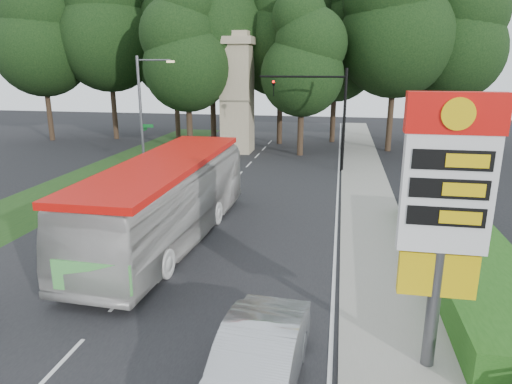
% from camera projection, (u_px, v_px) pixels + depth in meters
% --- Properties ---
extents(ground, '(120.00, 120.00, 0.00)m').
position_uv_depth(ground, '(51.00, 375.00, 11.28)').
color(ground, black).
rests_on(ground, ground).
extents(road_surface, '(14.00, 80.00, 0.02)m').
position_uv_depth(road_surface, '(198.00, 219.00, 22.64)').
color(road_surface, black).
rests_on(road_surface, ground).
extents(sidewalk_right, '(3.00, 80.00, 0.12)m').
position_uv_depth(sidewalk_right, '(373.00, 229.00, 21.13)').
color(sidewalk_right, gray).
rests_on(sidewalk_right, ground).
extents(grass_verge_left, '(5.00, 50.00, 0.02)m').
position_uv_depth(grass_verge_left, '(87.00, 181.00, 29.98)').
color(grass_verge_left, '#193814').
rests_on(grass_verge_left, ground).
extents(hedge, '(3.00, 14.00, 1.20)m').
position_uv_depth(hedge, '(465.00, 257.00, 16.68)').
color(hedge, '#1E4F15').
rests_on(hedge, ground).
extents(gas_station_pylon, '(2.10, 0.45, 6.85)m').
position_uv_depth(gas_station_pylon, '(446.00, 200.00, 10.35)').
color(gas_station_pylon, '#59595E').
rests_on(gas_station_pylon, ground).
extents(traffic_signal_mast, '(6.10, 0.35, 7.20)m').
position_uv_depth(traffic_signal_mast, '(326.00, 105.00, 31.74)').
color(traffic_signal_mast, black).
rests_on(traffic_signal_mast, ground).
extents(streetlight_signs, '(2.75, 0.98, 8.00)m').
position_uv_depth(streetlight_signs, '(143.00, 108.00, 32.14)').
color(streetlight_signs, '#59595E').
rests_on(streetlight_signs, ground).
extents(monument, '(3.00, 3.00, 10.05)m').
position_uv_depth(monument, '(237.00, 93.00, 38.66)').
color(monument, tan).
rests_on(monument, ground).
extents(tree_far_west, '(8.96, 8.96, 17.60)m').
position_uv_depth(tree_far_west, '(39.00, 29.00, 43.50)').
color(tree_far_west, '#2D2116').
rests_on(tree_far_west, ground).
extents(tree_west_mid, '(9.80, 9.80, 19.25)m').
position_uv_depth(tree_west_mid, '(107.00, 19.00, 44.07)').
color(tree_west_mid, '#2D2116').
rests_on(tree_west_mid, ground).
extents(tree_west_near, '(8.40, 8.40, 16.50)m').
position_uv_depth(tree_west_near, '(174.00, 37.00, 45.36)').
color(tree_west_near, '#2D2116').
rests_on(tree_west_near, ground).
extents(tree_center_left, '(10.08, 10.08, 19.80)m').
position_uv_depth(tree_center_left, '(211.00, 10.00, 40.16)').
color(tree_center_left, '#2D2116').
rests_on(tree_center_left, ground).
extents(tree_center_right, '(9.24, 9.24, 18.15)m').
position_uv_depth(tree_center_right, '(281.00, 23.00, 41.27)').
color(tree_center_right, '#2D2116').
rests_on(tree_center_right, ground).
extents(tree_east_near, '(8.12, 8.12, 15.95)m').
position_uv_depth(tree_east_near, '(336.00, 39.00, 42.65)').
color(tree_east_near, '#2D2116').
rests_on(tree_east_near, ground).
extents(tree_east_mid, '(9.52, 9.52, 18.70)m').
position_uv_depth(tree_east_mid, '(398.00, 15.00, 37.54)').
color(tree_east_mid, '#2D2116').
rests_on(tree_east_mid, ground).
extents(tree_far_east, '(8.68, 8.68, 17.05)m').
position_uv_depth(tree_far_east, '(455.00, 29.00, 38.82)').
color(tree_far_east, '#2D2116').
rests_on(tree_far_east, ground).
extents(tree_monument_left, '(7.28, 7.28, 14.30)m').
position_uv_depth(tree_monument_left, '(187.00, 49.00, 37.45)').
color(tree_monument_left, '#2D2116').
rests_on(tree_monument_left, ground).
extents(tree_monument_right, '(6.72, 6.72, 13.20)m').
position_uv_depth(tree_monument_right, '(302.00, 57.00, 36.44)').
color(tree_monument_right, '#2D2116').
rests_on(tree_monument_right, ground).
extents(transit_bus, '(3.58, 13.00, 3.59)m').
position_uv_depth(transit_bus, '(168.00, 201.00, 19.41)').
color(transit_bus, beige).
rests_on(transit_bus, ground).
extents(sedan_silver, '(2.08, 5.23, 1.69)m').
position_uv_depth(sedan_silver, '(257.00, 365.00, 10.33)').
color(sedan_silver, '#A5A8AD').
rests_on(sedan_silver, ground).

